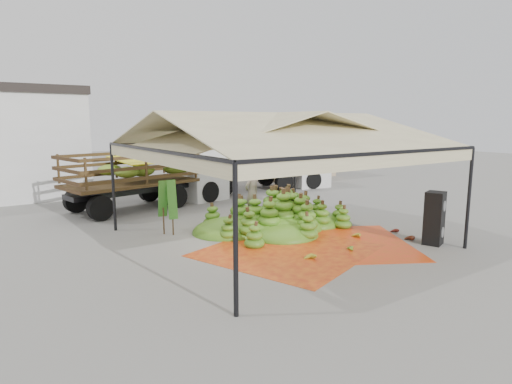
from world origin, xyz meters
TOP-DOWN VIEW (x-y plane):
  - ground at (0.00, 0.00)m, footprint 90.00×90.00m
  - canopy_tent at (0.00, 0.00)m, footprint 8.10×8.10m
  - building_tan at (10.00, 13.00)m, footprint 6.30×5.30m
  - tarp_left at (-0.53, -1.22)m, footprint 5.60×5.47m
  - tarp_right at (1.40, -1.56)m, footprint 5.43×5.51m
  - banana_heap at (0.84, 1.21)m, footprint 7.46×6.94m
  - hand_yellow_a at (2.13, -1.37)m, footprint 0.53×0.46m
  - hand_yellow_b at (-0.57, -2.25)m, footprint 0.59×0.57m
  - hand_red_a at (3.27, -2.57)m, footprint 0.56×0.48m
  - hand_red_b at (3.70, -1.68)m, footprint 0.43×0.36m
  - hand_green at (0.94, -2.19)m, footprint 0.53×0.51m
  - hanging_bunches at (2.05, 0.89)m, footprint 3.24×0.24m
  - speaker_stack at (3.60, -3.19)m, footprint 0.73×0.69m
  - banana_leaves at (-2.85, 2.48)m, footprint 0.96×1.36m
  - vendor at (1.02, 2.99)m, footprint 0.79×0.60m
  - truck_left at (-1.15, 7.47)m, footprint 7.63×3.89m
  - truck_right at (5.91, 8.54)m, footprint 7.55×3.52m

SIDE VIEW (x-z plane):
  - ground at x=0.00m, z-range 0.00..0.00m
  - banana_leaves at x=-2.85m, z-range -1.85..1.85m
  - tarp_right at x=1.40m, z-range 0.00..0.01m
  - tarp_left at x=-0.53m, z-range 0.00..0.01m
  - hand_green at x=0.94m, z-range 0.00..0.19m
  - hand_red_b at x=3.70m, z-range 0.00..0.19m
  - hand_yellow_b at x=-0.57m, z-range 0.00..0.21m
  - hand_yellow_a at x=2.13m, z-range 0.00..0.22m
  - hand_red_a at x=3.27m, z-range 0.00..0.23m
  - banana_heap at x=0.84m, z-range 0.00..1.28m
  - speaker_stack at x=3.60m, z-range 0.00..1.63m
  - vendor at x=1.02m, z-range 0.00..1.94m
  - truck_right at x=5.91m, z-range 0.29..2.78m
  - truck_left at x=-1.15m, z-range 0.29..2.79m
  - building_tan at x=10.00m, z-range 0.02..4.12m
  - hanging_bunches at x=2.05m, z-range 2.52..2.72m
  - canopy_tent at x=0.00m, z-range 1.30..5.30m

